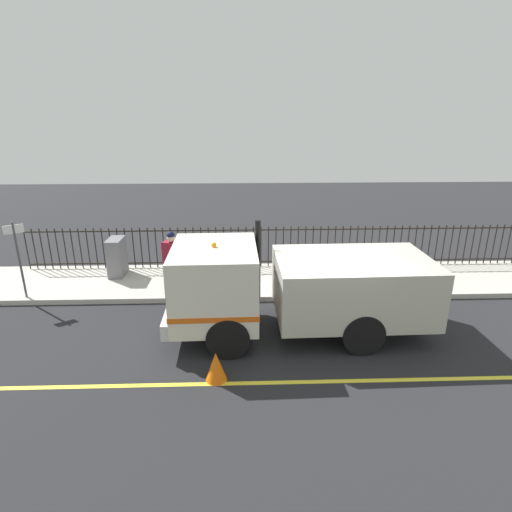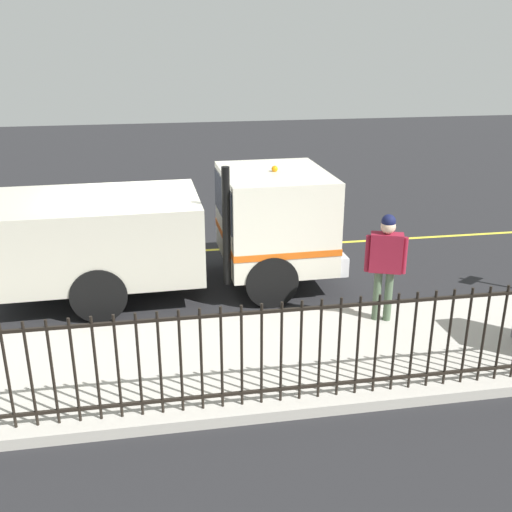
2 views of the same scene
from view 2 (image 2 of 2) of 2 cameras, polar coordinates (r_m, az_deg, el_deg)
name	(u,v)px [view 2 (image 2 of 2)]	position (r m, az deg, el deg)	size (l,w,h in m)	color
ground_plane	(144,287)	(11.75, -10.71, -2.94)	(46.85, 46.85, 0.00)	#232326
sidewalk_slab	(144,371)	(8.79, -10.78, -10.87)	(2.78, 21.30, 0.15)	#B7B2A8
lane_marking	(144,254)	(13.51, -10.70, 0.21)	(0.12, 19.17, 0.01)	yellow
work_truck	(188,225)	(11.15, -6.53, 2.95)	(2.51, 6.32, 2.57)	silver
worker_standing	(386,257)	(9.72, 12.40, -0.06)	(0.39, 0.63, 1.82)	maroon
iron_fence	(139,365)	(7.40, -11.21, -10.24)	(0.04, 18.14, 1.40)	black
traffic_cone	(253,237)	(13.44, -0.33, 1.86)	(0.44, 0.44, 0.62)	orange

